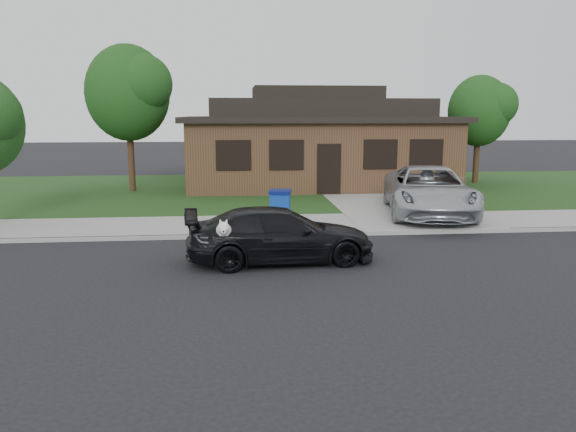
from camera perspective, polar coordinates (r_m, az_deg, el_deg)
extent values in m
plane|color=black|center=(12.85, -5.37, -5.64)|extent=(120.00, 120.00, 0.00)
cube|color=gray|center=(17.70, -5.44, -0.99)|extent=(60.00, 3.00, 0.12)
cube|color=gray|center=(16.23, -5.43, -2.03)|extent=(60.00, 0.12, 0.12)
cube|color=#193814|center=(25.59, -5.50, 2.55)|extent=(60.00, 13.00, 0.13)
cube|color=gray|center=(23.40, 9.38, 1.73)|extent=(4.50, 13.00, 0.14)
imported|color=black|center=(13.49, -0.81, -1.95)|extent=(4.64, 2.18, 1.31)
ellipsoid|color=white|center=(12.63, -6.55, -1.43)|extent=(0.34, 0.40, 0.30)
sphere|color=white|center=(12.39, -6.57, -1.20)|extent=(0.26, 0.26, 0.26)
cube|color=white|center=(12.27, -6.58, -1.52)|extent=(0.09, 0.12, 0.08)
sphere|color=black|center=(12.22, -6.58, -1.58)|extent=(0.04, 0.04, 0.04)
cone|color=white|center=(12.41, -6.89, -0.55)|extent=(0.11, 0.11, 0.14)
cone|color=white|center=(12.41, -6.28, -0.54)|extent=(0.11, 0.11, 0.14)
imported|color=#B5B8BD|center=(19.61, 14.11, 2.50)|extent=(3.78, 6.26, 1.63)
cube|color=#0D3697|center=(17.44, -0.80, 0.71)|extent=(0.69, 0.69, 0.97)
cube|color=#071255|center=(17.36, -0.81, 2.47)|extent=(0.75, 0.75, 0.11)
cylinder|color=black|center=(17.21, -1.43, -0.81)|extent=(0.08, 0.16, 0.15)
cylinder|color=black|center=(17.24, 0.00, -0.78)|extent=(0.08, 0.16, 0.15)
cube|color=#422B1C|center=(27.71, 2.79, 6.43)|extent=(12.00, 8.00, 3.00)
cube|color=black|center=(27.64, 2.82, 9.80)|extent=(12.60, 8.60, 0.25)
cube|color=black|center=(27.64, 2.83, 10.89)|extent=(10.00, 6.50, 0.80)
cube|color=black|center=(27.66, 2.84, 12.34)|extent=(6.00, 3.50, 0.60)
cube|color=black|center=(23.77, 4.18, 4.80)|extent=(1.00, 0.06, 2.10)
cube|color=black|center=(23.39, -5.56, 6.16)|extent=(1.30, 0.05, 1.10)
cube|color=black|center=(23.49, -0.16, 6.23)|extent=(1.30, 0.05, 1.10)
cube|color=black|center=(24.19, 9.37, 6.21)|extent=(1.30, 0.05, 1.10)
cube|color=black|center=(24.78, 13.87, 6.14)|extent=(1.30, 0.05, 1.10)
cylinder|color=#332114|center=(25.84, -15.62, 5.20)|extent=(0.28, 0.28, 2.48)
ellipsoid|color=#143811|center=(25.76, -15.95, 11.93)|extent=(3.60, 3.60, 4.14)
sphere|color=#26591E|center=(25.13, -14.56, 12.87)|extent=(2.52, 2.52, 2.52)
cylinder|color=#332114|center=(29.50, 18.56, 5.20)|extent=(0.28, 0.28, 2.03)
ellipsoid|color=#143811|center=(29.41, 18.84, 10.08)|extent=(3.00, 3.00, 3.45)
sphere|color=#26591E|center=(29.25, 20.33, 10.58)|extent=(2.10, 2.10, 2.10)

